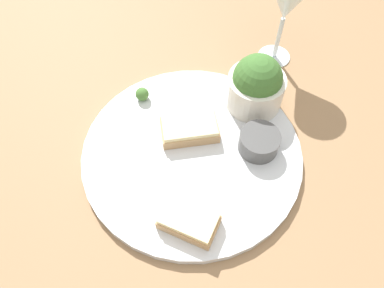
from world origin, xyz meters
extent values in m
plane|color=#93704C|center=(0.00, 0.00, 0.00)|extent=(4.00, 4.00, 0.00)
cylinder|color=silver|center=(0.00, 0.00, 0.01)|extent=(0.35, 0.35, 0.01)
cylinder|color=silver|center=(0.07, 0.13, 0.04)|extent=(0.09, 0.09, 0.06)
sphere|color=#3D6B2D|center=(0.07, 0.13, 0.07)|extent=(0.08, 0.08, 0.08)
cylinder|color=#4C4C4C|center=(0.10, 0.04, 0.03)|extent=(0.06, 0.06, 0.03)
cylinder|color=tan|center=(0.10, 0.04, 0.04)|extent=(0.05, 0.05, 0.01)
cube|color=tan|center=(-0.01, 0.03, 0.02)|extent=(0.10, 0.09, 0.02)
cube|color=beige|center=(-0.01, 0.03, 0.04)|extent=(0.10, 0.08, 0.01)
cube|color=tan|center=(0.03, -0.12, 0.02)|extent=(0.08, 0.06, 0.02)
cube|color=beige|center=(0.03, -0.12, 0.04)|extent=(0.08, 0.05, 0.01)
cylinder|color=silver|center=(0.09, 0.26, 0.00)|extent=(0.06, 0.06, 0.01)
cylinder|color=silver|center=(0.09, 0.26, 0.05)|extent=(0.01, 0.01, 0.08)
sphere|color=#477533|center=(-0.11, 0.08, 0.03)|extent=(0.02, 0.02, 0.02)
camera|label=1|loc=(0.09, -0.30, 0.52)|focal=35.00mm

